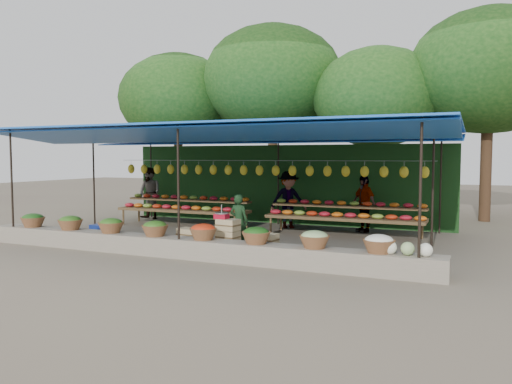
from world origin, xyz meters
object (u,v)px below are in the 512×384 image
at_px(vendor_seated, 239,221).
at_px(blue_crate_back, 103,231).
at_px(weighing_scale, 222,215).
at_px(blue_crate_front, 82,238).
at_px(crate_counter, 227,240).

xyz_separation_m(vendor_seated, blue_crate_back, (-3.96, -0.03, -0.46)).
distance_m(weighing_scale, blue_crate_front, 3.83).
relative_size(weighing_scale, blue_crate_back, 0.55).
relative_size(vendor_seated, blue_crate_back, 2.21).
distance_m(vendor_seated, blue_crate_front, 3.97).
bearing_deg(blue_crate_back, weighing_scale, -6.77).
bearing_deg(crate_counter, weighing_scale, 180.00).
xyz_separation_m(weighing_scale, blue_crate_front, (-3.76, -0.21, -0.71)).
distance_m(crate_counter, weighing_scale, 0.55).
height_order(blue_crate_front, blue_crate_back, blue_crate_back).
bearing_deg(weighing_scale, crate_counter, -0.00).
distance_m(crate_counter, blue_crate_front, 3.90).
height_order(vendor_seated, blue_crate_back, vendor_seated).
xyz_separation_m(crate_counter, vendor_seated, (-0.07, 0.75, 0.32)).
bearing_deg(weighing_scale, vendor_seated, 85.35).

